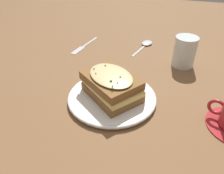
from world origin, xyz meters
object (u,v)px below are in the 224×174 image
at_px(fork, 83,47).
at_px(spoon, 146,44).
at_px(dinner_plate, 112,97).
at_px(water_glass, 185,52).
at_px(sandwich, 112,85).

bearing_deg(fork, spoon, -147.99).
distance_m(fork, spoon, 0.26).
relative_size(dinner_plate, water_glass, 2.35).
bearing_deg(water_glass, fork, 84.74).
distance_m(sandwich, water_glass, 0.32).
distance_m(dinner_plate, fork, 0.36).
height_order(fork, spoon, spoon).
relative_size(water_glass, fork, 0.56).
xyz_separation_m(water_glass, fork, (0.04, 0.39, -0.05)).
relative_size(dinner_plate, spoon, 1.49).
height_order(sandwich, spoon, sandwich).
xyz_separation_m(sandwich, fork, (0.29, 0.21, -0.05)).
distance_m(water_glass, fork, 0.40).
height_order(water_glass, fork, water_glass).
relative_size(water_glass, spoon, 0.64).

